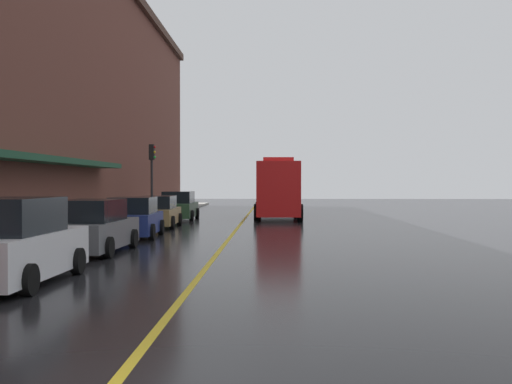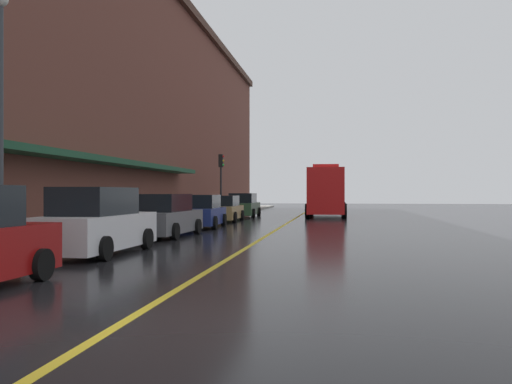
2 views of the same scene
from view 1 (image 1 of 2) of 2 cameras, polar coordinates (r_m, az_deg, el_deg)
ground_plane at (r=31.07m, az=-1.68°, el=-3.26°), size 112.00×112.00×0.00m
sidewalk_left at (r=32.02m, az=-12.85°, el=-3.03°), size 2.40×70.00×0.15m
lane_center_stripe at (r=31.07m, az=-1.68°, el=-3.26°), size 0.16×70.00×0.01m
parked_car_1 at (r=14.86m, az=-20.89°, el=-4.41°), size 2.02×4.82×1.90m
parked_car_2 at (r=20.72m, az=-14.45°, el=-3.14°), size 2.09×4.85×1.70m
parked_car_3 at (r=26.19m, az=-10.95°, el=-2.35°), size 2.17×4.31×1.64m
parked_car_4 at (r=31.89m, az=-8.80°, el=-1.83°), size 2.03×4.47×1.57m
parked_car_5 at (r=38.12m, az=-6.95°, el=-1.30°), size 2.09×4.88×1.71m
fire_truck at (r=39.45m, az=1.98°, el=0.16°), size 2.84×9.06×3.68m
parking_meter_1 at (r=32.39m, az=-11.11°, el=-1.24°), size 0.14×0.18×1.33m
parking_meter_2 at (r=38.00m, az=-9.22°, el=-0.93°), size 0.14×0.18×1.33m
traffic_light_near at (r=37.20m, az=-9.36°, el=2.26°), size 0.38×0.36×4.30m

